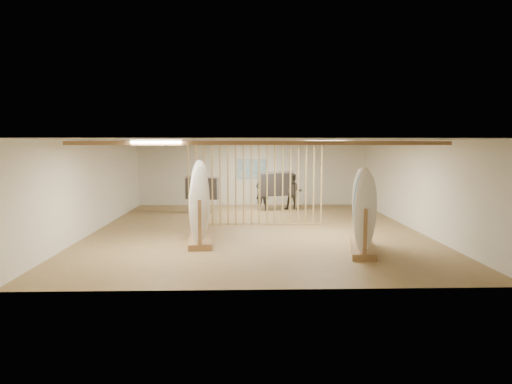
{
  "coord_description": "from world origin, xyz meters",
  "views": [
    {
      "loc": [
        -0.42,
        -14.22,
        2.68
      ],
      "look_at": [
        0.0,
        0.0,
        1.2
      ],
      "focal_mm": 32.0,
      "sensor_mm": 36.0,
      "label": 1
    }
  ],
  "objects_px": {
    "rack_right": "(363,224)",
    "clothing_rack_a": "(202,189)",
    "clothing_rack_b": "(277,185)",
    "rack_left": "(199,214)",
    "shopper_b": "(293,189)",
    "shopper_a": "(262,190)"
  },
  "relations": [
    {
      "from": "rack_right",
      "to": "clothing_rack_b",
      "type": "height_order",
      "value": "rack_right"
    },
    {
      "from": "shopper_b",
      "to": "rack_left",
      "type": "bearing_deg",
      "value": -113.24
    },
    {
      "from": "clothing_rack_a",
      "to": "shopper_a",
      "type": "xyz_separation_m",
      "value": [
        2.41,
        0.52,
        -0.11
      ]
    },
    {
      "from": "shopper_a",
      "to": "shopper_b",
      "type": "distance_m",
      "value": 1.28
    },
    {
      "from": "rack_left",
      "to": "shopper_b",
      "type": "xyz_separation_m",
      "value": [
        3.3,
        5.95,
        0.1
      ]
    },
    {
      "from": "clothing_rack_b",
      "to": "rack_left",
      "type": "bearing_deg",
      "value": -129.35
    },
    {
      "from": "clothing_rack_b",
      "to": "shopper_a",
      "type": "xyz_separation_m",
      "value": [
        -0.59,
        -0.07,
        -0.21
      ]
    },
    {
      "from": "rack_right",
      "to": "clothing_rack_a",
      "type": "relative_size",
      "value": 1.5
    },
    {
      "from": "rack_left",
      "to": "shopper_a",
      "type": "bearing_deg",
      "value": 65.33
    },
    {
      "from": "clothing_rack_a",
      "to": "shopper_b",
      "type": "xyz_separation_m",
      "value": [
        3.69,
        0.64,
        -0.11
      ]
    },
    {
      "from": "rack_left",
      "to": "clothing_rack_a",
      "type": "relative_size",
      "value": 1.87
    },
    {
      "from": "clothing_rack_b",
      "to": "shopper_a",
      "type": "distance_m",
      "value": 0.63
    },
    {
      "from": "rack_left",
      "to": "shopper_a",
      "type": "height_order",
      "value": "rack_left"
    },
    {
      "from": "rack_right",
      "to": "clothing_rack_b",
      "type": "distance_m",
      "value": 7.52
    },
    {
      "from": "clothing_rack_a",
      "to": "clothing_rack_b",
      "type": "relative_size",
      "value": 0.9
    },
    {
      "from": "clothing_rack_a",
      "to": "shopper_b",
      "type": "bearing_deg",
      "value": 21.21
    },
    {
      "from": "clothing_rack_a",
      "to": "clothing_rack_b",
      "type": "bearing_deg",
      "value": 22.57
    },
    {
      "from": "rack_right",
      "to": "shopper_b",
      "type": "distance_m",
      "value": 7.44
    },
    {
      "from": "rack_left",
      "to": "shopper_b",
      "type": "relative_size",
      "value": 1.62
    },
    {
      "from": "clothing_rack_b",
      "to": "shopper_b",
      "type": "xyz_separation_m",
      "value": [
        0.69,
        0.04,
        -0.21
      ]
    },
    {
      "from": "shopper_a",
      "to": "shopper_b",
      "type": "bearing_deg",
      "value": -160.85
    },
    {
      "from": "rack_left",
      "to": "clothing_rack_a",
      "type": "distance_m",
      "value": 5.34
    }
  ]
}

